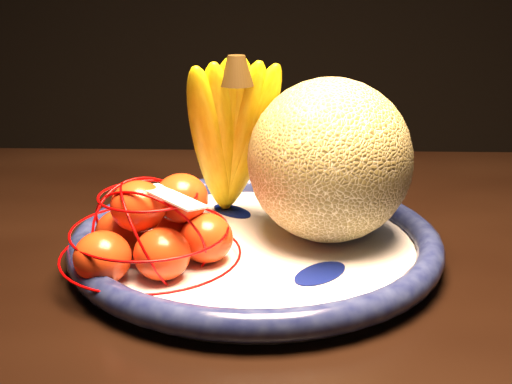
{
  "coord_description": "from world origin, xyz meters",
  "views": [
    {
      "loc": [
        0.04,
        -0.72,
        1.09
      ],
      "look_at": [
        0.01,
        -0.06,
        0.87
      ],
      "focal_mm": 45.0,
      "sensor_mm": 36.0,
      "label": 1
    }
  ],
  "objects_px": {
    "fruit_bowl": "(256,242)",
    "mandarin_bag": "(155,231)",
    "dining_table": "(250,334)",
    "banana_bunch": "(230,132)",
    "cantaloupe": "(330,160)"
  },
  "relations": [
    {
      "from": "fruit_bowl",
      "to": "mandarin_bag",
      "type": "relative_size",
      "value": 1.71
    },
    {
      "from": "mandarin_bag",
      "to": "fruit_bowl",
      "type": "bearing_deg",
      "value": 31.46
    },
    {
      "from": "dining_table",
      "to": "fruit_bowl",
      "type": "relative_size",
      "value": 3.99
    },
    {
      "from": "fruit_bowl",
      "to": "banana_bunch",
      "type": "height_order",
      "value": "banana_bunch"
    },
    {
      "from": "cantaloupe",
      "to": "mandarin_bag",
      "type": "relative_size",
      "value": 0.76
    },
    {
      "from": "fruit_bowl",
      "to": "banana_bunch",
      "type": "bearing_deg",
      "value": 115.29
    },
    {
      "from": "banana_bunch",
      "to": "dining_table",
      "type": "bearing_deg",
      "value": -90.12
    },
    {
      "from": "fruit_bowl",
      "to": "cantaloupe",
      "type": "xyz_separation_m",
      "value": [
        0.08,
        0.02,
        0.09
      ]
    },
    {
      "from": "cantaloupe",
      "to": "fruit_bowl",
      "type": "bearing_deg",
      "value": -167.37
    },
    {
      "from": "mandarin_bag",
      "to": "banana_bunch",
      "type": "bearing_deg",
      "value": 62.89
    },
    {
      "from": "cantaloupe",
      "to": "mandarin_bag",
      "type": "height_order",
      "value": "cantaloupe"
    },
    {
      "from": "banana_bunch",
      "to": "mandarin_bag",
      "type": "xyz_separation_m",
      "value": [
        -0.07,
        -0.13,
        -0.07
      ]
    },
    {
      "from": "banana_bunch",
      "to": "cantaloupe",
      "type": "bearing_deg",
      "value": -40.74
    },
    {
      "from": "dining_table",
      "to": "banana_bunch",
      "type": "distance_m",
      "value": 0.23
    },
    {
      "from": "banana_bunch",
      "to": "mandarin_bag",
      "type": "relative_size",
      "value": 0.91
    }
  ]
}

